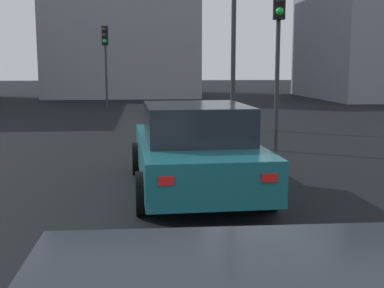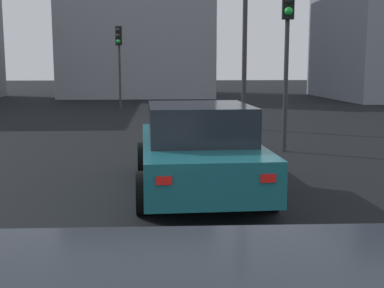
% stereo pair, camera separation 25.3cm
% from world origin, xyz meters
% --- Properties ---
extents(car_teal_lead, '(4.62, 2.22, 1.51)m').
position_xyz_m(car_teal_lead, '(9.63, -0.22, 0.73)').
color(car_teal_lead, '#19606B').
rests_on(car_teal_lead, ground_plane).
extents(traffic_light_near_left, '(0.33, 0.30, 4.16)m').
position_xyz_m(traffic_light_near_left, '(13.49, -2.69, 2.99)').
color(traffic_light_near_left, '#2D2D30').
rests_on(traffic_light_near_left, ground_plane).
extents(traffic_light_near_right, '(0.33, 0.30, 4.03)m').
position_xyz_m(traffic_light_near_right, '(25.92, 2.40, 2.90)').
color(traffic_light_near_right, '#2D2D30').
rests_on(traffic_light_near_right, ground_plane).
extents(building_facade_left, '(11.04, 6.22, 12.44)m').
position_xyz_m(building_facade_left, '(34.15, -14.00, 6.22)').
color(building_facade_left, gray).
rests_on(building_facade_left, ground_plane).
extents(building_facade_center, '(10.01, 10.44, 13.01)m').
position_xyz_m(building_facade_center, '(39.03, 2.00, 6.50)').
color(building_facade_center, gray).
rests_on(building_facade_center, ground_plane).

